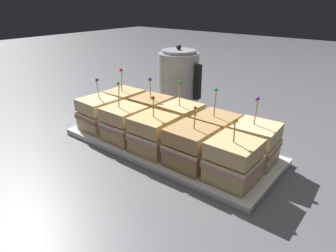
{
  "coord_description": "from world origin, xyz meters",
  "views": [
    {
      "loc": [
        0.51,
        -0.64,
        0.43
      ],
      "look_at": [
        0.0,
        0.0,
        0.07
      ],
      "focal_mm": 32.0,
      "sensor_mm": 36.0,
      "label": 1
    }
  ],
  "objects_px": {
    "sandwich_front_center": "(153,134)",
    "sandwich_back_left": "(151,112)",
    "sandwich_front_far_left": "(99,114)",
    "sandwich_back_right": "(215,132)",
    "sandwich_back_far_left": "(124,105)",
    "sandwich_front_far_right": "(233,161)",
    "sandwich_front_right": "(191,147)",
    "serving_platter": "(168,145)",
    "sandwich_front_left": "(124,123)",
    "sandwich_back_far_right": "(255,143)",
    "kettle_steel": "(179,80)",
    "sandwich_back_center": "(180,120)"
  },
  "relations": [
    {
      "from": "sandwich_front_far_left",
      "to": "sandwich_back_center",
      "type": "relative_size",
      "value": 0.95
    },
    {
      "from": "sandwich_back_far_left",
      "to": "sandwich_back_center",
      "type": "relative_size",
      "value": 1.01
    },
    {
      "from": "sandwich_front_far_left",
      "to": "sandwich_front_left",
      "type": "height_order",
      "value": "sandwich_front_left"
    },
    {
      "from": "sandwich_front_far_left",
      "to": "sandwich_back_right",
      "type": "relative_size",
      "value": 0.94
    },
    {
      "from": "serving_platter",
      "to": "kettle_steel",
      "type": "height_order",
      "value": "kettle_steel"
    },
    {
      "from": "sandwich_front_center",
      "to": "sandwich_back_far_left",
      "type": "relative_size",
      "value": 0.9
    },
    {
      "from": "sandwich_back_right",
      "to": "sandwich_front_left",
      "type": "bearing_deg",
      "value": -153.3
    },
    {
      "from": "sandwich_front_far_right",
      "to": "sandwich_back_far_left",
      "type": "distance_m",
      "value": 0.51
    },
    {
      "from": "sandwich_front_left",
      "to": "sandwich_back_right",
      "type": "distance_m",
      "value": 0.28
    },
    {
      "from": "sandwich_front_center",
      "to": "sandwich_front_right",
      "type": "xyz_separation_m",
      "value": [
        0.13,
        0.0,
        -0.0
      ]
    },
    {
      "from": "sandwich_front_center",
      "to": "sandwich_back_far_left",
      "type": "bearing_deg",
      "value": 153.56
    },
    {
      "from": "sandwich_back_left",
      "to": "sandwich_back_center",
      "type": "distance_m",
      "value": 0.12
    },
    {
      "from": "serving_platter",
      "to": "sandwich_back_far_left",
      "type": "xyz_separation_m",
      "value": [
        -0.25,
        0.06,
        0.06
      ]
    },
    {
      "from": "sandwich_front_center",
      "to": "kettle_steel",
      "type": "xyz_separation_m",
      "value": [
        -0.2,
        0.38,
        0.05
      ]
    },
    {
      "from": "sandwich_front_left",
      "to": "sandwich_front_far_right",
      "type": "xyz_separation_m",
      "value": [
        0.37,
        0.0,
        0.0
      ]
    },
    {
      "from": "sandwich_front_right",
      "to": "kettle_steel",
      "type": "relative_size",
      "value": 0.63
    },
    {
      "from": "sandwich_back_far_right",
      "to": "sandwich_back_left",
      "type": "bearing_deg",
      "value": 179.91
    },
    {
      "from": "sandwich_front_far_right",
      "to": "sandwich_back_far_left",
      "type": "height_order",
      "value": "sandwich_back_far_left"
    },
    {
      "from": "sandwich_back_far_right",
      "to": "kettle_steel",
      "type": "xyz_separation_m",
      "value": [
        -0.45,
        0.25,
        0.05
      ]
    },
    {
      "from": "sandwich_back_far_left",
      "to": "sandwich_front_left",
      "type": "bearing_deg",
      "value": -43.75
    },
    {
      "from": "sandwich_front_far_left",
      "to": "sandwich_back_left",
      "type": "bearing_deg",
      "value": 43.27
    },
    {
      "from": "serving_platter",
      "to": "sandwich_back_far_left",
      "type": "distance_m",
      "value": 0.26
    },
    {
      "from": "sandwich_back_left",
      "to": "sandwich_back_right",
      "type": "xyz_separation_m",
      "value": [
        0.25,
        0.0,
        -0.0
      ]
    },
    {
      "from": "sandwich_front_far_left",
      "to": "sandwich_front_left",
      "type": "relative_size",
      "value": 0.94
    },
    {
      "from": "sandwich_front_center",
      "to": "sandwich_back_far_left",
      "type": "xyz_separation_m",
      "value": [
        -0.25,
        0.12,
        0.0
      ]
    },
    {
      "from": "sandwich_front_right",
      "to": "sandwich_back_right",
      "type": "bearing_deg",
      "value": 89.76
    },
    {
      "from": "sandwich_front_far_right",
      "to": "sandwich_back_left",
      "type": "height_order",
      "value": "sandwich_back_left"
    },
    {
      "from": "sandwich_back_far_right",
      "to": "kettle_steel",
      "type": "relative_size",
      "value": 0.69
    },
    {
      "from": "serving_platter",
      "to": "sandwich_front_far_left",
      "type": "distance_m",
      "value": 0.26
    },
    {
      "from": "serving_platter",
      "to": "sandwich_back_left",
      "type": "xyz_separation_m",
      "value": [
        -0.12,
        0.06,
        0.06
      ]
    },
    {
      "from": "sandwich_back_far_left",
      "to": "sandwich_back_right",
      "type": "bearing_deg",
      "value": 0.58
    },
    {
      "from": "sandwich_front_left",
      "to": "sandwich_front_center",
      "type": "distance_m",
      "value": 0.12
    },
    {
      "from": "sandwich_front_right",
      "to": "sandwich_back_left",
      "type": "bearing_deg",
      "value": 153.12
    },
    {
      "from": "sandwich_front_right",
      "to": "sandwich_front_far_right",
      "type": "height_order",
      "value": "same"
    },
    {
      "from": "sandwich_front_far_right",
      "to": "kettle_steel",
      "type": "bearing_deg",
      "value": 139.75
    },
    {
      "from": "sandwich_front_far_left",
      "to": "sandwich_front_left",
      "type": "bearing_deg",
      "value": -2.04
    },
    {
      "from": "sandwich_front_center",
      "to": "sandwich_back_center",
      "type": "xyz_separation_m",
      "value": [
        -0.0,
        0.13,
        0.0
      ]
    },
    {
      "from": "sandwich_back_far_left",
      "to": "sandwich_back_far_right",
      "type": "height_order",
      "value": "sandwich_back_far_left"
    },
    {
      "from": "kettle_steel",
      "to": "serving_platter",
      "type": "bearing_deg",
      "value": -57.92
    },
    {
      "from": "sandwich_front_far_left",
      "to": "sandwich_front_center",
      "type": "height_order",
      "value": "sandwich_front_far_left"
    },
    {
      "from": "serving_platter",
      "to": "sandwich_back_right",
      "type": "height_order",
      "value": "sandwich_back_right"
    },
    {
      "from": "sandwich_back_far_left",
      "to": "sandwich_front_far_right",
      "type": "bearing_deg",
      "value": -13.59
    },
    {
      "from": "sandwich_front_right",
      "to": "sandwich_back_far_left",
      "type": "height_order",
      "value": "sandwich_back_far_left"
    },
    {
      "from": "sandwich_front_center",
      "to": "kettle_steel",
      "type": "height_order",
      "value": "kettle_steel"
    },
    {
      "from": "sandwich_front_far_left",
      "to": "sandwich_front_right",
      "type": "distance_m",
      "value": 0.37
    },
    {
      "from": "sandwich_back_center",
      "to": "sandwich_back_far_right",
      "type": "distance_m",
      "value": 0.25
    },
    {
      "from": "sandwich_front_center",
      "to": "sandwich_back_left",
      "type": "relative_size",
      "value": 0.95
    },
    {
      "from": "sandwich_front_left",
      "to": "sandwich_front_far_left",
      "type": "bearing_deg",
      "value": 177.96
    },
    {
      "from": "sandwich_front_left",
      "to": "kettle_steel",
      "type": "height_order",
      "value": "kettle_steel"
    },
    {
      "from": "sandwich_back_far_left",
      "to": "sandwich_back_center",
      "type": "xyz_separation_m",
      "value": [
        0.25,
        0.01,
        0.0
      ]
    }
  ]
}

